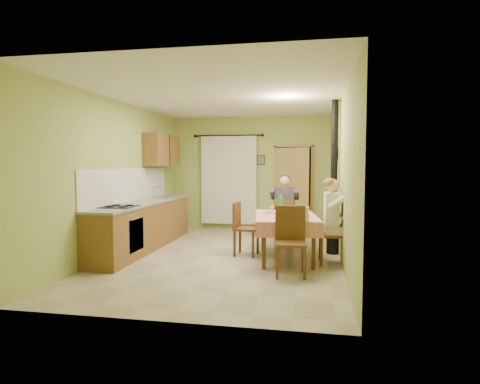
% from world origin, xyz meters
% --- Properties ---
extents(floor, '(4.00, 6.00, 0.01)m').
position_xyz_m(floor, '(0.00, 0.00, 0.00)').
color(floor, tan).
rests_on(floor, ground).
extents(room_shell, '(4.04, 6.04, 2.82)m').
position_xyz_m(room_shell, '(0.00, 0.00, 1.82)').
color(room_shell, '#A0B05A').
rests_on(room_shell, ground).
extents(kitchen_run, '(0.64, 3.64, 1.56)m').
position_xyz_m(kitchen_run, '(-1.71, 0.40, 0.48)').
color(kitchen_run, brown).
rests_on(kitchen_run, ground).
extents(upper_cabinets, '(0.35, 1.40, 0.70)m').
position_xyz_m(upper_cabinets, '(-1.82, 1.70, 1.95)').
color(upper_cabinets, brown).
rests_on(upper_cabinets, room_shell).
extents(curtain, '(1.70, 0.07, 2.22)m').
position_xyz_m(curtain, '(-0.55, 2.90, 1.26)').
color(curtain, black).
rests_on(curtain, ground).
extents(doorway, '(0.96, 0.27, 2.15)m').
position_xyz_m(doorway, '(1.04, 2.92, 1.05)').
color(doorway, black).
rests_on(doorway, ground).
extents(dining_table, '(1.27, 1.86, 0.76)m').
position_xyz_m(dining_table, '(1.07, 0.07, 0.38)').
color(dining_table, '#E28879').
rests_on(dining_table, ground).
extents(tableware, '(0.88, 1.59, 0.33)m').
position_xyz_m(tableware, '(1.09, -0.03, 0.83)').
color(tableware, white).
rests_on(tableware, dining_table).
extents(chair_far, '(0.38, 0.38, 0.93)m').
position_xyz_m(chair_far, '(0.96, 1.20, 0.29)').
color(chair_far, '#563417').
rests_on(chair_far, ground).
extents(chair_near, '(0.49, 0.49, 1.02)m').
position_xyz_m(chair_near, '(1.21, -1.01, 0.29)').
color(chair_near, '#563417').
rests_on(chair_near, ground).
extents(chair_right, '(0.47, 0.47, 1.01)m').
position_xyz_m(chair_right, '(1.88, -0.17, 0.29)').
color(chair_right, '#563417').
rests_on(chair_right, ground).
extents(chair_left, '(0.44, 0.44, 0.96)m').
position_xyz_m(chair_left, '(0.34, 0.18, 0.29)').
color(chair_left, '#563417').
rests_on(chair_left, ground).
extents(man_far, '(0.58, 0.47, 1.39)m').
position_xyz_m(man_far, '(0.96, 1.21, 0.88)').
color(man_far, '#38333D').
rests_on(man_far, chair_far).
extents(man_right, '(0.47, 0.60, 1.39)m').
position_xyz_m(man_right, '(1.86, -0.18, 0.88)').
color(man_right, silver).
rests_on(man_right, chair_right).
extents(stove_flue, '(0.24, 0.24, 2.80)m').
position_xyz_m(stove_flue, '(1.90, 0.60, 1.02)').
color(stove_flue, black).
rests_on(stove_flue, ground).
extents(picture_back, '(0.19, 0.03, 0.23)m').
position_xyz_m(picture_back, '(0.25, 2.97, 1.75)').
color(picture_back, black).
rests_on(picture_back, room_shell).
extents(picture_right, '(0.03, 0.31, 0.21)m').
position_xyz_m(picture_right, '(1.97, 1.20, 1.85)').
color(picture_right, brown).
rests_on(picture_right, room_shell).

